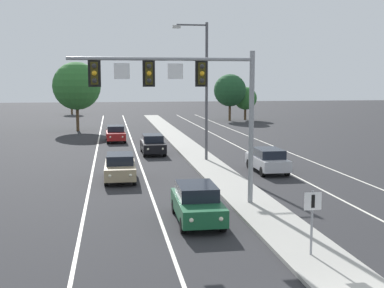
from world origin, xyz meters
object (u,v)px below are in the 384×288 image
tree_far_left_b (77,86)px  tree_far_left_c (71,96)px  overhead_signal_mast (188,90)px  street_lamp_median (204,83)px  car_oncoming_green (197,203)px  car_oncoming_black (153,144)px  car_oncoming_tan (120,167)px  tree_far_right_b (245,98)px  tree_far_right_c (230,90)px  median_sign_post (312,213)px  car_oncoming_red (116,133)px  car_receding_silver (268,160)px

tree_far_left_b → tree_far_left_c: bearing=95.6°
overhead_signal_mast → street_lamp_median: size_ratio=0.86×
car_oncoming_green → car_oncoming_black: (-0.21, 19.73, 0.00)m
street_lamp_median → car_oncoming_black: size_ratio=2.23×
overhead_signal_mast → car_oncoming_black: size_ratio=1.91×
street_lamp_median → car_oncoming_tan: street_lamp_median is taller
tree_far_right_b → tree_far_right_c: 3.28m
tree_far_left_c → tree_far_right_c: (24.56, -18.77, 1.33)m
overhead_signal_mast → tree_far_right_c: bearing=74.0°
median_sign_post → car_oncoming_green: size_ratio=0.49×
tree_far_left_b → car_oncoming_black: bearing=-70.0°
car_oncoming_red → car_receding_silver: (9.69, -18.09, 0.00)m
overhead_signal_mast → car_oncoming_green: size_ratio=1.91×
street_lamp_median → tree_far_left_c: bearing=104.0°
car_oncoming_red → tree_far_left_c: bearing=100.0°
car_oncoming_green → tree_far_left_b: (-7.49, 39.73, 4.54)m
median_sign_post → tree_far_right_c: 57.65m
tree_far_left_b → median_sign_post: bearing=-76.8°
car_receding_silver → tree_far_left_c: tree_far_left_c is taller
tree_far_right_b → tree_far_right_c: tree_far_right_c is taller
street_lamp_median → car_oncoming_red: 15.42m
street_lamp_median → car_oncoming_red: (-6.33, 13.15, -4.97)m
car_oncoming_red → tree_far_left_b: (-4.35, 11.23, 4.54)m
car_oncoming_black → tree_far_left_b: (-7.28, 20.00, 4.54)m
tree_far_right_b → tree_far_left_c: bearing=147.3°
overhead_signal_mast → street_lamp_median: street_lamp_median is taller
car_oncoming_tan → car_oncoming_black: 10.76m
street_lamp_median → car_oncoming_green: street_lamp_median is taller
car_oncoming_tan → tree_far_right_c: tree_far_right_c is taller
tree_far_left_b → tree_far_right_c: bearing=28.6°
overhead_signal_mast → tree_far_right_c: 51.20m
median_sign_post → car_receding_silver: size_ratio=0.49×
street_lamp_median → car_oncoming_tan: size_ratio=2.23×
overhead_signal_mast → tree_far_left_b: bearing=101.3°
overhead_signal_mast → street_lamp_median: (3.22, 13.08, 0.26)m
overhead_signal_mast → car_oncoming_red: overhead_signal_mast is taller
street_lamp_median → tree_far_left_c: (-13.67, 54.90, -2.56)m
car_oncoming_green → car_oncoming_tan: (-3.06, 9.35, 0.00)m
tree_far_left_b → street_lamp_median: bearing=-66.3°
car_oncoming_black → tree_far_left_c: bearing=101.5°
car_oncoming_red → tree_far_right_c: (17.22, 22.98, 3.74)m
street_lamp_median → median_sign_post: bearing=-90.5°
car_oncoming_green → tree_far_right_c: tree_far_right_c is taller
car_receding_silver → car_oncoming_green: bearing=-122.2°
car_oncoming_tan → tree_far_left_c: tree_far_left_c is taller
car_oncoming_red → median_sign_post: bearing=-79.6°
street_lamp_median → car_oncoming_black: street_lamp_median is taller
tree_far_left_c → overhead_signal_mast: bearing=-81.3°
car_oncoming_red → tree_far_left_b: size_ratio=0.55×
car_oncoming_green → tree_far_left_c: (-10.48, 70.25, 2.41)m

